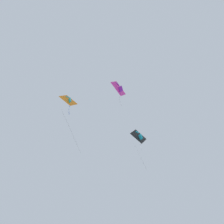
% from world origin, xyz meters
% --- Properties ---
extents(kite_delta_far_centre, '(3.70, 2.01, 6.95)m').
position_xyz_m(kite_delta_far_centre, '(-7.49, -3.45, 32.74)').
color(kite_delta_far_centre, black).
extents(kite_delta_near_left, '(3.38, 2.50, 7.37)m').
position_xyz_m(kite_delta_near_left, '(7.96, 1.90, 34.11)').
color(kite_delta_near_left, orange).
extents(kite_delta_low_drifter, '(2.60, 1.65, 3.30)m').
position_xyz_m(kite_delta_low_drifter, '(3.09, 6.70, 34.97)').
color(kite_delta_low_drifter, '#DB2D93').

